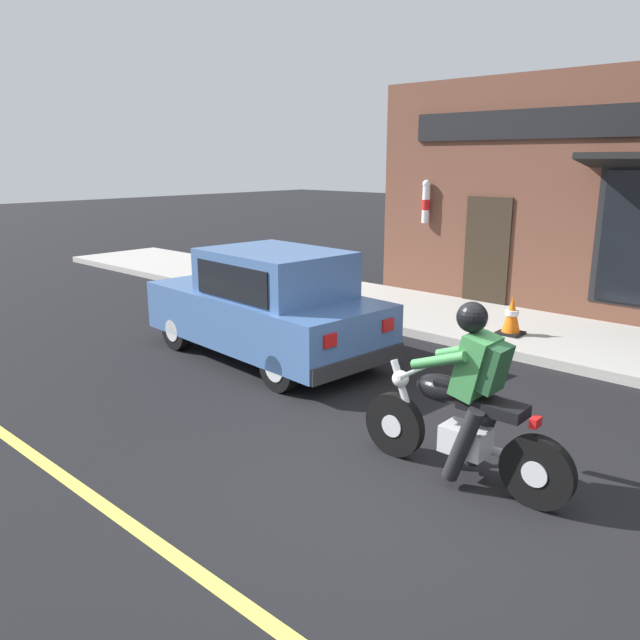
% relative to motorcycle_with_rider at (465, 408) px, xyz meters
% --- Properties ---
extents(ground_plane, '(80.00, 80.00, 0.00)m').
position_rel_motorcycle_with_rider_xyz_m(ground_plane, '(-0.57, 0.25, -0.68)').
color(ground_plane, black).
extents(sidewalk_curb, '(2.60, 22.00, 0.14)m').
position_rel_motorcycle_with_rider_xyz_m(sidewalk_curb, '(4.80, 3.25, -0.61)').
color(sidewalk_curb, '#ADAAA3').
rests_on(sidewalk_curb, ground).
extents(lane_stripe, '(0.12, 19.80, 0.01)m').
position_rel_motorcycle_with_rider_xyz_m(lane_stripe, '(-2.37, 3.25, -0.67)').
color(lane_stripe, '#D1C64C').
rests_on(lane_stripe, ground).
extents(motorcycle_with_rider, '(0.56, 2.02, 1.62)m').
position_rel_motorcycle_with_rider_xyz_m(motorcycle_with_rider, '(0.00, 0.00, 0.00)').
color(motorcycle_with_rider, black).
rests_on(motorcycle_with_rider, ground).
extents(car_hatchback, '(1.91, 3.89, 1.57)m').
position_rel_motorcycle_with_rider_xyz_m(car_hatchback, '(1.24, 3.85, 0.09)').
color(car_hatchback, black).
rests_on(car_hatchback, ground).
extents(traffic_cone, '(0.36, 0.36, 0.60)m').
position_rel_motorcycle_with_rider_xyz_m(traffic_cone, '(4.29, 1.63, -0.25)').
color(traffic_cone, black).
rests_on(traffic_cone, sidewalk_curb).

